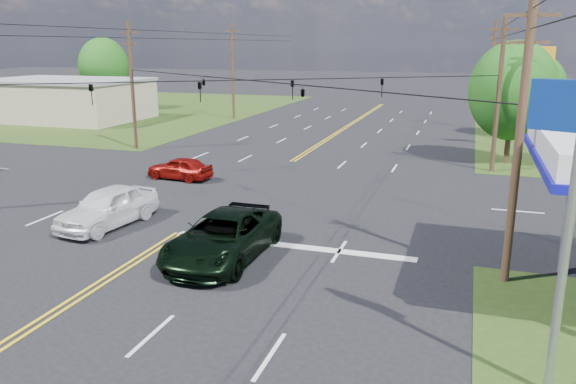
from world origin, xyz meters
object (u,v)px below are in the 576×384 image
(tree_right_a, at_px, (513,91))
(pole_nw, at_px, (132,84))
(pickup_white, at_px, (108,207))
(pole_ne, at_px, (499,93))
(pole_left_far, at_px, (233,70))
(tree_right_b, at_px, (535,89))
(tree_far_l, at_px, (104,67))
(retail_nw, at_px, (65,101))
(pickup_dkgreen, at_px, (223,237))
(pole_se, at_px, (519,139))
(suv_black, at_px, (227,238))
(pole_right_far, at_px, (491,74))

(tree_right_a, bearing_deg, pole_nw, -173.66)
(tree_right_a, distance_m, pickup_white, 26.87)
(pole_ne, xyz_separation_m, pole_left_far, (-26.00, 19.00, 0.25))
(pole_ne, distance_m, tree_right_a, 3.16)
(tree_right_b, distance_m, pickup_white, 37.88)
(pole_nw, xyz_separation_m, tree_right_a, (27.00, 3.00, -0.05))
(pole_nw, distance_m, tree_far_l, 29.83)
(retail_nw, bearing_deg, pickup_white, -48.54)
(retail_nw, bearing_deg, pole_ne, -16.82)
(retail_nw, distance_m, tree_right_a, 45.21)
(pickup_dkgreen, bearing_deg, pole_nw, 130.52)
(pole_se, relative_size, tree_right_b, 1.34)
(pole_se, bearing_deg, pickup_dkgreen, -173.91)
(pole_se, distance_m, tree_right_b, 33.19)
(tree_right_a, xyz_separation_m, tree_far_l, (-46.00, 20.00, 0.33))
(pole_ne, height_order, pickup_dkgreen, pole_ne)
(pickup_dkgreen, distance_m, suv_black, 0.38)
(tree_right_a, bearing_deg, retail_nw, 167.20)
(pole_left_far, height_order, tree_right_a, pole_left_far)
(pole_nw, height_order, tree_right_a, pole_nw)
(tree_far_l, height_order, pickup_dkgreen, tree_far_l)
(retail_nw, relative_size, pole_ne, 1.68)
(tree_right_a, xyz_separation_m, suv_black, (-11.00, -21.72, -4.14))
(tree_far_l, height_order, suv_black, tree_far_l)
(tree_right_b, bearing_deg, pole_right_far, 131.19)
(pole_nw, height_order, pole_ne, same)
(retail_nw, bearing_deg, tree_far_l, 101.31)
(tree_far_l, bearing_deg, tree_right_b, -9.37)
(pole_se, height_order, suv_black, pole_se)
(retail_nw, height_order, pickup_white, retail_nw)
(pole_left_far, height_order, tree_far_l, pole_left_far)
(pole_left_far, height_order, suv_black, pole_left_far)
(tree_far_l, distance_m, pickup_dkgreen, 54.89)
(tree_right_a, xyz_separation_m, tree_right_b, (2.50, 12.00, -0.65))
(pickup_dkgreen, bearing_deg, pole_right_far, 75.80)
(pole_se, height_order, pickup_dkgreen, pole_se)
(tree_right_a, height_order, pickup_dkgreen, tree_right_a)
(tree_right_a, bearing_deg, tree_far_l, 156.50)
(tree_right_a, distance_m, tree_right_b, 12.27)
(pickup_dkgreen, height_order, suv_black, pickup_dkgreen)
(tree_far_l, distance_m, suv_black, 54.64)
(tree_far_l, height_order, pickup_white, tree_far_l)
(pole_right_far, distance_m, tree_far_l, 45.18)
(pole_nw, relative_size, pickup_white, 1.85)
(retail_nw, xyz_separation_m, tree_right_a, (44.00, -10.00, 2.87))
(retail_nw, xyz_separation_m, pole_left_far, (17.00, 6.00, 3.17))
(pole_nw, height_order, tree_right_b, pole_nw)
(retail_nw, height_order, suv_black, retail_nw)
(pole_ne, distance_m, suv_black, 21.63)
(pole_left_far, height_order, pickup_white, pole_left_far)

